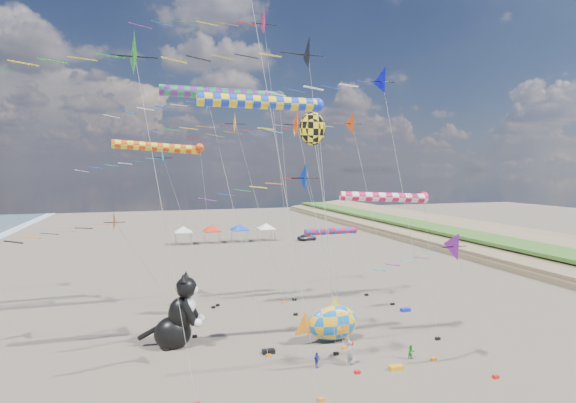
{
  "coord_description": "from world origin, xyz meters",
  "views": [
    {
      "loc": [
        -11.63,
        -20.05,
        13.09
      ],
      "look_at": [
        -1.67,
        12.0,
        10.75
      ],
      "focal_mm": 28.0,
      "sensor_mm": 36.0,
      "label": 1
    }
  ],
  "objects_px": {
    "person_adult": "(350,353)",
    "child_blue": "(317,360)",
    "cat_inflatable": "(177,309)",
    "child_green": "(411,352)",
    "fish_inflatable": "(333,323)",
    "parked_car": "(307,237)"
  },
  "relations": [
    {
      "from": "person_adult",
      "to": "child_blue",
      "type": "bearing_deg",
      "value": 131.92
    },
    {
      "from": "cat_inflatable",
      "to": "child_blue",
      "type": "distance_m",
      "value": 11.03
    },
    {
      "from": "cat_inflatable",
      "to": "child_green",
      "type": "distance_m",
      "value": 17.1
    },
    {
      "from": "fish_inflatable",
      "to": "child_blue",
      "type": "relative_size",
      "value": 5.0
    },
    {
      "from": "person_adult",
      "to": "child_green",
      "type": "height_order",
      "value": "person_adult"
    },
    {
      "from": "child_green",
      "to": "child_blue",
      "type": "relative_size",
      "value": 0.97
    },
    {
      "from": "fish_inflatable",
      "to": "cat_inflatable",
      "type": "bearing_deg",
      "value": 166.9
    },
    {
      "from": "cat_inflatable",
      "to": "parked_car",
      "type": "relative_size",
      "value": 1.56
    },
    {
      "from": "cat_inflatable",
      "to": "child_green",
      "type": "xyz_separation_m",
      "value": [
        15.32,
        -7.25,
        -2.29
      ]
    },
    {
      "from": "cat_inflatable",
      "to": "person_adult",
      "type": "height_order",
      "value": "cat_inflatable"
    },
    {
      "from": "person_adult",
      "to": "child_green",
      "type": "bearing_deg",
      "value": -44.36
    },
    {
      "from": "cat_inflatable",
      "to": "child_blue",
      "type": "xyz_separation_m",
      "value": [
        8.59,
        -6.54,
        -2.27
      ]
    },
    {
      "from": "cat_inflatable",
      "to": "child_green",
      "type": "bearing_deg",
      "value": -8.68
    },
    {
      "from": "cat_inflatable",
      "to": "fish_inflatable",
      "type": "bearing_deg",
      "value": 3.55
    },
    {
      "from": "parked_car",
      "to": "person_adult",
      "type": "bearing_deg",
      "value": 153.59
    },
    {
      "from": "person_adult",
      "to": "parked_car",
      "type": "xyz_separation_m",
      "value": [
        15.24,
        51.35,
        -0.23
      ]
    },
    {
      "from": "fish_inflatable",
      "to": "child_green",
      "type": "distance_m",
      "value": 6.14
    },
    {
      "from": "fish_inflatable",
      "to": "child_green",
      "type": "relative_size",
      "value": 5.18
    },
    {
      "from": "fish_inflatable",
      "to": "parked_car",
      "type": "xyz_separation_m",
      "value": [
        14.75,
        47.12,
        -0.87
      ]
    },
    {
      "from": "fish_inflatable",
      "to": "child_blue",
      "type": "bearing_deg",
      "value": -125.65
    },
    {
      "from": "child_blue",
      "to": "fish_inflatable",
      "type": "bearing_deg",
      "value": 29.11
    },
    {
      "from": "child_green",
      "to": "parked_car",
      "type": "xyz_separation_m",
      "value": [
        10.81,
        51.72,
        0.1
      ]
    }
  ]
}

